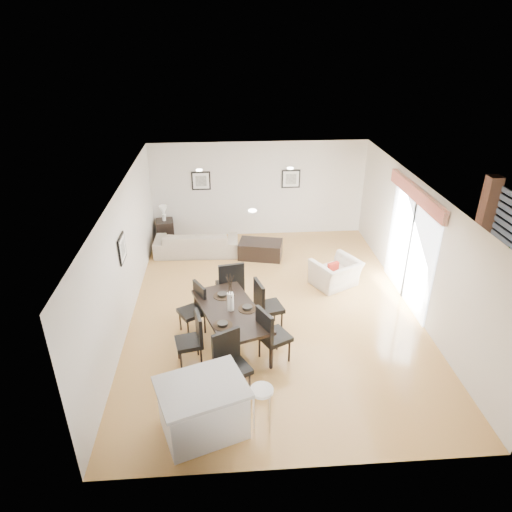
{
  "coord_description": "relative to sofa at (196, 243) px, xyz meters",
  "views": [
    {
      "loc": [
        -0.97,
        -8.25,
        5.5
      ],
      "look_at": [
        -0.34,
        0.4,
        1.09
      ],
      "focal_mm": 32.0,
      "sensor_mm": 36.0,
      "label": 1
    }
  ],
  "objects": [
    {
      "name": "sliding_door",
      "position": [
        4.71,
        -2.5,
        1.34
      ],
      "size": [
        0.12,
        2.7,
        2.57
      ],
      "color": "white",
      "rests_on": "wall_right"
    },
    {
      "name": "dining_chair_enear",
      "position": [
        1.52,
        -4.51,
        0.3
      ],
      "size": [
        0.67,
        0.67,
        1.11
      ],
      "rotation": [
        0.0,
        0.0,
        2.05
      ],
      "color": "black",
      "rests_on": "ground"
    },
    {
      "name": "framed_print_left_wall",
      "position": [
        -1.22,
        -3.0,
        1.33
      ],
      "size": [
        0.04,
        0.52,
        0.52
      ],
      "rotation": [
        0.0,
        0.0,
        1.57
      ],
      "color": "black",
      "rests_on": "wall_left"
    },
    {
      "name": "framed_print_back_left",
      "position": [
        0.15,
        1.17,
        1.33
      ],
      "size": [
        0.52,
        0.04,
        0.52
      ],
      "color": "black",
      "rests_on": "wall_back"
    },
    {
      "name": "framed_print_back_right",
      "position": [
        2.65,
        1.17,
        1.33
      ],
      "size": [
        0.52,
        0.04,
        0.52
      ],
      "color": "black",
      "rests_on": "wall_back"
    },
    {
      "name": "bar_stool",
      "position": [
        1.24,
        -6.03,
        0.33
      ],
      "size": [
        0.35,
        0.35,
        0.76
      ],
      "color": "white",
      "rests_on": "ground"
    },
    {
      "name": "cushion",
      "position": [
        3.22,
        -2.01,
        0.19
      ],
      "size": [
        0.29,
        0.19,
        0.27
      ],
      "primitive_type": "cube",
      "rotation": [
        0.0,
        0.0,
        3.57
      ],
      "color": "maroon",
      "rests_on": "armchair"
    },
    {
      "name": "dining_chair_wnear",
      "position": [
        0.15,
        -4.45,
        0.25
      ],
      "size": [
        0.54,
        0.54,
        1.02
      ],
      "rotation": [
        0.0,
        0.0,
        -1.35
      ],
      "color": "black",
      "rests_on": "ground"
    },
    {
      "name": "wall_left",
      "position": [
        -1.25,
        -2.8,
        1.03
      ],
      "size": [
        0.04,
        8.0,
        2.7
      ],
      "primitive_type": "cube",
      "color": "silver",
      "rests_on": "ground"
    },
    {
      "name": "side_table",
      "position": [
        -0.91,
        0.86,
        -0.0
      ],
      "size": [
        0.54,
        0.54,
        0.63
      ],
      "primitive_type": "cube",
      "rotation": [
        0.0,
        0.0,
        0.14
      ],
      "color": "black",
      "rests_on": "ground"
    },
    {
      "name": "courtyard_plant_b",
      "position": [
        7.56,
        -1.61,
        0.01
      ],
      "size": [
        0.49,
        0.49,
        0.67
      ],
      "primitive_type": "imported",
      "rotation": [
        0.0,
        0.0,
        -0.42
      ],
      "color": "#39622A",
      "rests_on": "ground"
    },
    {
      "name": "vase",
      "position": [
        0.84,
        -3.99,
        0.81
      ],
      "size": [
        0.81,
        1.32,
        0.75
      ],
      "color": "white",
      "rests_on": "dining_table"
    },
    {
      "name": "armchair",
      "position": [
        3.31,
        -1.92,
        0.0
      ],
      "size": [
        1.29,
        1.24,
        0.65
      ],
      "primitive_type": "imported",
      "rotation": [
        0.0,
        0.0,
        3.63
      ],
      "color": "beige",
      "rests_on": "ground"
    },
    {
      "name": "wall_right",
      "position": [
        4.75,
        -2.8,
        1.03
      ],
      "size": [
        0.04,
        8.0,
        2.7
      ],
      "primitive_type": "cube",
      "color": "silver",
      "rests_on": "ground"
    },
    {
      "name": "ceiling",
      "position": [
        1.75,
        -2.8,
        2.38
      ],
      "size": [
        6.0,
        8.0,
        0.02
      ],
      "primitive_type": "cube",
      "color": "white",
      "rests_on": "wall_back"
    },
    {
      "name": "dining_chair_head",
      "position": [
        0.79,
        -5.18,
        0.3
      ],
      "size": [
        0.67,
        0.67,
        1.11
      ],
      "rotation": [
        0.0,
        0.0,
        0.49
      ],
      "color": "black",
      "rests_on": "ground"
    },
    {
      "name": "wall_front",
      "position": [
        1.75,
        -6.8,
        1.03
      ],
      "size": [
        6.0,
        0.04,
        2.7
      ],
      "primitive_type": "cube",
      "color": "silver",
      "rests_on": "ground"
    },
    {
      "name": "table_lamp",
      "position": [
        -0.91,
        0.86,
        0.59
      ],
      "size": [
        0.22,
        0.22,
        0.43
      ],
      "color": "white",
      "rests_on": "side_table"
    },
    {
      "name": "dining_chair_wfar",
      "position": [
        0.15,
        -3.47,
        0.25
      ],
      "size": [
        0.63,
        0.63,
        1.03
      ],
      "rotation": [
        0.0,
        0.0,
        -1.06
      ],
      "color": "black",
      "rests_on": "ground"
    },
    {
      "name": "kitchen_island",
      "position": [
        0.37,
        -6.03,
        0.13
      ],
      "size": [
        1.51,
        1.33,
        0.88
      ],
      "rotation": [
        0.0,
        0.0,
        0.34
      ],
      "color": "white",
      "rests_on": "ground"
    },
    {
      "name": "dining_table",
      "position": [
        0.84,
        -3.99,
        0.4
      ],
      "size": [
        1.53,
        2.12,
        0.8
      ],
      "rotation": [
        0.0,
        0.0,
        0.33
      ],
      "color": "black",
      "rests_on": "ground"
    },
    {
      "name": "sofa",
      "position": [
        0.0,
        0.0,
        0.0
      ],
      "size": [
        2.22,
        0.93,
        0.64
      ],
      "primitive_type": "imported",
      "rotation": [
        0.0,
        0.0,
        3.11
      ],
      "color": "#A59885",
      "rests_on": "ground"
    },
    {
      "name": "ground",
      "position": [
        1.75,
        -2.8,
        -0.32
      ],
      "size": [
        8.0,
        8.0,
        0.0
      ],
      "primitive_type": "plane",
      "color": "#B67F4A",
      "rests_on": "ground"
    },
    {
      "name": "dining_chair_foot",
      "position": [
        0.85,
        -2.81,
        0.34
      ],
      "size": [
        0.62,
        0.62,
        1.19
      ],
      "rotation": [
        0.0,
        0.0,
        3.32
      ],
      "color": "black",
      "rests_on": "ground"
    },
    {
      "name": "dining_chair_efar",
      "position": [
        1.51,
        -3.53,
        0.3
      ],
      "size": [
        0.61,
        0.61,
        1.1
      ],
      "rotation": [
        0.0,
        0.0,
        1.84
      ],
      "color": "black",
      "rests_on": "ground"
    },
    {
      "name": "coffee_table",
      "position": [
        1.69,
        -0.34,
        -0.1
      ],
      "size": [
        1.23,
        0.89,
        0.44
      ],
      "primitive_type": "cube",
      "rotation": [
        0.0,
        0.0,
        -0.22
      ],
      "color": "black",
      "rests_on": "ground"
    },
    {
      "name": "wall_back",
      "position": [
        1.75,
        1.2,
        1.03
      ],
      "size": [
        6.0,
        0.04,
        2.7
      ],
      "primitive_type": "cube",
      "color": "silver",
      "rests_on": "ground"
    }
  ]
}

